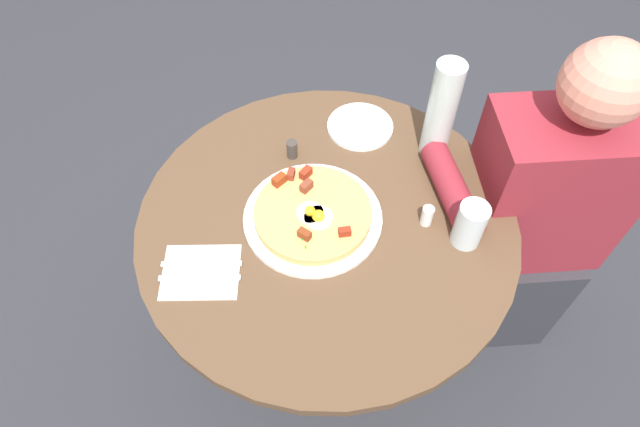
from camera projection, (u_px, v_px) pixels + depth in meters
The scene contains 13 objects.
ground_plane at pixel (325, 343), 1.90m from camera, with size 6.00×6.00×0.00m, color #2D2D33.
dining_table at pixel (327, 257), 1.45m from camera, with size 0.91×0.91×0.74m.
person_seated at pixel (526, 230), 1.56m from camera, with size 0.52×0.31×1.14m.
pizza_plate at pixel (313, 217), 1.30m from camera, with size 0.33×0.33×0.01m, color white.
breakfast_pizza at pixel (312, 212), 1.28m from camera, with size 0.28×0.28×0.05m.
bread_plate at pixel (360, 126), 1.48m from camera, with size 0.18×0.18×0.01m, color white.
napkin at pixel (201, 272), 1.22m from camera, with size 0.17×0.14×0.00m, color white.
fork at pixel (202, 264), 1.22m from camera, with size 0.18×0.01×0.01m, color silver.
knife at pixel (200, 278), 1.20m from camera, with size 0.18×0.01×0.01m, color silver.
water_glass at pixel (470, 225), 1.22m from camera, with size 0.07×0.07×0.12m, color silver.
water_bottle at pixel (442, 110), 1.33m from camera, with size 0.07×0.07×0.27m, color silver.
salt_shaker at pixel (427, 216), 1.28m from camera, with size 0.03×0.03×0.05m, color white.
pepper_shaker at pixel (292, 149), 1.40m from camera, with size 0.03×0.03×0.05m, color #3F3833.
Camera 1 is at (-0.07, -0.76, 1.79)m, focal length 30.79 mm.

